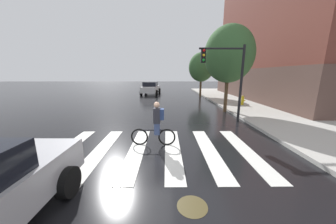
{
  "coord_description": "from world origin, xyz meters",
  "views": [
    {
      "loc": [
        1.02,
        -5.63,
        2.67
      ],
      "look_at": [
        1.09,
        1.32,
        1.12
      ],
      "focal_mm": 18.12,
      "sensor_mm": 36.0,
      "label": 1
    }
  ],
  "objects_px": {
    "fire_hydrant": "(243,100)",
    "street_tree_near": "(229,54)",
    "cyclist": "(156,124)",
    "manhole_cover": "(192,206)",
    "sedan_mid": "(151,88)",
    "traffic_light_near": "(227,71)",
    "street_tree_mid": "(201,67)"
  },
  "relations": [
    {
      "from": "fire_hydrant",
      "to": "street_tree_near",
      "type": "distance_m",
      "value": 4.53
    },
    {
      "from": "cyclist",
      "to": "street_tree_near",
      "type": "xyz_separation_m",
      "value": [
        4.64,
        5.93,
        3.14
      ]
    },
    {
      "from": "cyclist",
      "to": "street_tree_near",
      "type": "bearing_deg",
      "value": 51.97
    },
    {
      "from": "manhole_cover",
      "to": "street_tree_mid",
      "type": "height_order",
      "value": "street_tree_mid"
    },
    {
      "from": "manhole_cover",
      "to": "street_tree_mid",
      "type": "relative_size",
      "value": 0.12
    },
    {
      "from": "manhole_cover",
      "to": "traffic_light_near",
      "type": "distance_m",
      "value": 7.56
    },
    {
      "from": "sedan_mid",
      "to": "traffic_light_near",
      "type": "relative_size",
      "value": 1.18
    },
    {
      "from": "sedan_mid",
      "to": "cyclist",
      "type": "height_order",
      "value": "cyclist"
    },
    {
      "from": "fire_hydrant",
      "to": "street_tree_near",
      "type": "relative_size",
      "value": 0.13
    },
    {
      "from": "manhole_cover",
      "to": "fire_hydrant",
      "type": "xyz_separation_m",
      "value": [
        5.87,
        11.04,
        0.53
      ]
    },
    {
      "from": "manhole_cover",
      "to": "sedan_mid",
      "type": "xyz_separation_m",
      "value": [
        -2.68,
        20.25,
        0.85
      ]
    },
    {
      "from": "sedan_mid",
      "to": "traffic_light_near",
      "type": "distance_m",
      "value": 14.99
    },
    {
      "from": "street_tree_mid",
      "to": "street_tree_near",
      "type": "bearing_deg",
      "value": -88.5
    },
    {
      "from": "street_tree_mid",
      "to": "cyclist",
      "type": "bearing_deg",
      "value": -107.43
    },
    {
      "from": "cyclist",
      "to": "manhole_cover",
      "type": "bearing_deg",
      "value": -73.55
    },
    {
      "from": "manhole_cover",
      "to": "street_tree_near",
      "type": "bearing_deg",
      "value": 67.65
    },
    {
      "from": "traffic_light_near",
      "to": "fire_hydrant",
      "type": "xyz_separation_m",
      "value": [
        3.1,
        4.61,
        -2.33
      ]
    },
    {
      "from": "traffic_light_near",
      "to": "street_tree_near",
      "type": "xyz_separation_m",
      "value": [
        0.95,
        2.61,
        1.12
      ]
    },
    {
      "from": "manhole_cover",
      "to": "street_tree_near",
      "type": "distance_m",
      "value": 10.56
    },
    {
      "from": "sedan_mid",
      "to": "street_tree_mid",
      "type": "xyz_separation_m",
      "value": [
        6.19,
        -3.05,
        2.6
      ]
    },
    {
      "from": "sedan_mid",
      "to": "fire_hydrant",
      "type": "xyz_separation_m",
      "value": [
        8.55,
        -9.21,
        -0.33
      ]
    },
    {
      "from": "traffic_light_near",
      "to": "fire_hydrant",
      "type": "height_order",
      "value": "traffic_light_near"
    },
    {
      "from": "manhole_cover",
      "to": "cyclist",
      "type": "distance_m",
      "value": 3.35
    },
    {
      "from": "fire_hydrant",
      "to": "street_tree_mid",
      "type": "xyz_separation_m",
      "value": [
        -2.36,
        6.17,
        2.93
      ]
    },
    {
      "from": "traffic_light_near",
      "to": "fire_hydrant",
      "type": "distance_m",
      "value": 6.02
    },
    {
      "from": "traffic_light_near",
      "to": "fire_hydrant",
      "type": "bearing_deg",
      "value": 56.05
    },
    {
      "from": "cyclist",
      "to": "traffic_light_near",
      "type": "distance_m",
      "value": 5.35
    },
    {
      "from": "street_tree_near",
      "to": "cyclist",
      "type": "bearing_deg",
      "value": -128.03
    },
    {
      "from": "cyclist",
      "to": "fire_hydrant",
      "type": "relative_size",
      "value": 2.19
    },
    {
      "from": "cyclist",
      "to": "street_tree_mid",
      "type": "height_order",
      "value": "street_tree_mid"
    },
    {
      "from": "cyclist",
      "to": "street_tree_mid",
      "type": "bearing_deg",
      "value": 72.57
    },
    {
      "from": "cyclist",
      "to": "street_tree_near",
      "type": "distance_m",
      "value": 8.16
    }
  ]
}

